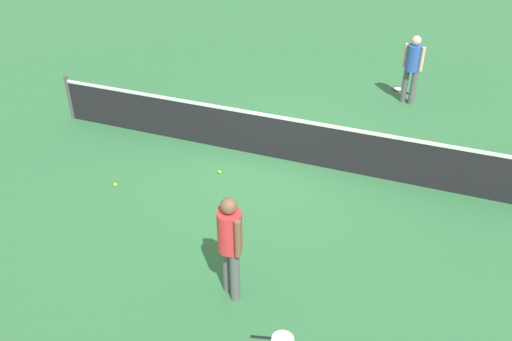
{
  "coord_description": "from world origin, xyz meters",
  "views": [
    {
      "loc": [
        3.06,
        -8.93,
        5.67
      ],
      "look_at": [
        0.36,
        -1.93,
        0.9
      ],
      "focal_mm": 37.16,
      "sensor_mm": 36.0,
      "label": 1
    }
  ],
  "objects_px": {
    "tennis_ball_near_player": "(220,172)",
    "tennis_ball_midcourt": "(115,185)",
    "player_near_side": "(230,240)",
    "player_far_side": "(413,64)",
    "tennis_racket_far_player": "(399,89)",
    "tennis_racket_near_player": "(280,339)"
  },
  "relations": [
    {
      "from": "tennis_ball_near_player",
      "to": "tennis_ball_midcourt",
      "type": "xyz_separation_m",
      "value": [
        -1.67,
        -1.12,
        0.0
      ]
    },
    {
      "from": "player_near_side",
      "to": "player_far_side",
      "type": "distance_m",
      "value": 7.73
    },
    {
      "from": "player_far_side",
      "to": "player_near_side",
      "type": "bearing_deg",
      "value": -101.16
    },
    {
      "from": "tennis_ball_near_player",
      "to": "tennis_ball_midcourt",
      "type": "relative_size",
      "value": 1.0
    },
    {
      "from": "tennis_racket_near_player",
      "to": "tennis_racket_far_player",
      "type": "distance_m",
      "value": 8.86
    },
    {
      "from": "tennis_ball_near_player",
      "to": "tennis_ball_midcourt",
      "type": "bearing_deg",
      "value": -146.02
    },
    {
      "from": "tennis_racket_far_player",
      "to": "tennis_racket_near_player",
      "type": "bearing_deg",
      "value": -91.86
    },
    {
      "from": "player_far_side",
      "to": "tennis_racket_near_player",
      "type": "bearing_deg",
      "value": -93.94
    },
    {
      "from": "player_far_side",
      "to": "tennis_ball_near_player",
      "type": "height_order",
      "value": "player_far_side"
    },
    {
      "from": "tennis_racket_near_player",
      "to": "tennis_ball_near_player",
      "type": "height_order",
      "value": "tennis_ball_near_player"
    },
    {
      "from": "player_near_side",
      "to": "player_far_side",
      "type": "height_order",
      "value": "same"
    },
    {
      "from": "player_far_side",
      "to": "tennis_ball_near_player",
      "type": "distance_m",
      "value": 5.65
    },
    {
      "from": "player_near_side",
      "to": "tennis_racket_near_player",
      "type": "distance_m",
      "value": 1.47
    },
    {
      "from": "player_near_side",
      "to": "tennis_ball_midcourt",
      "type": "bearing_deg",
      "value": 150.81
    },
    {
      "from": "tennis_racket_far_player",
      "to": "tennis_ball_near_player",
      "type": "height_order",
      "value": "tennis_ball_near_player"
    },
    {
      "from": "player_near_side",
      "to": "player_far_side",
      "type": "xyz_separation_m",
      "value": [
        1.5,
        7.58,
        0.0
      ]
    },
    {
      "from": "player_far_side",
      "to": "tennis_ball_midcourt",
      "type": "bearing_deg",
      "value": -128.82
    },
    {
      "from": "player_near_side",
      "to": "tennis_racket_far_player",
      "type": "xyz_separation_m",
      "value": [
        1.22,
        8.31,
        -1.0
      ]
    },
    {
      "from": "player_far_side",
      "to": "tennis_racket_far_player",
      "type": "relative_size",
      "value": 3.02
    },
    {
      "from": "tennis_racket_near_player",
      "to": "tennis_racket_far_player",
      "type": "height_order",
      "value": "same"
    },
    {
      "from": "tennis_racket_far_player",
      "to": "tennis_ball_midcourt",
      "type": "relative_size",
      "value": 8.54
    },
    {
      "from": "player_far_side",
      "to": "tennis_racket_near_player",
      "type": "relative_size",
      "value": 2.8
    }
  ]
}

